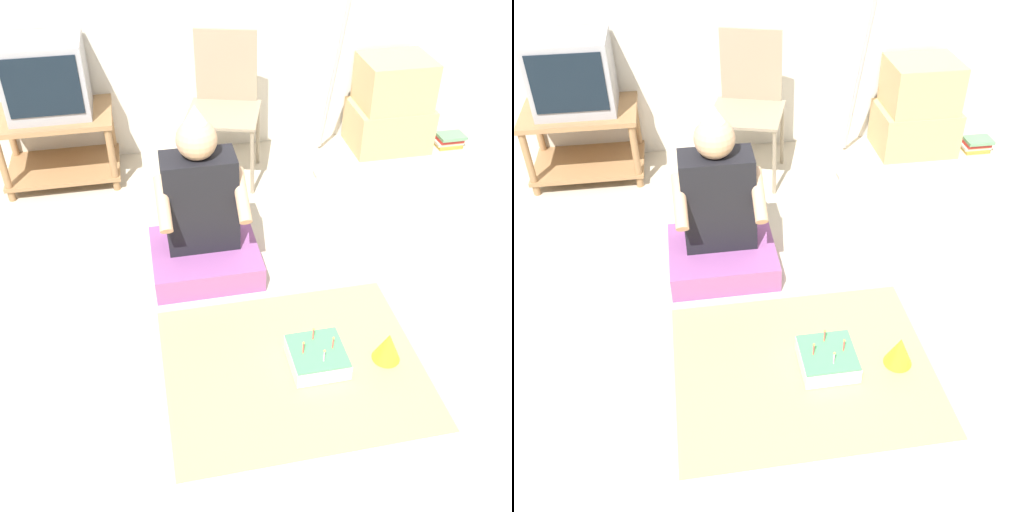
% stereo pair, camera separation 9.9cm
% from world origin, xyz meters
% --- Properties ---
extents(ground_plane, '(16.00, 16.00, 0.00)m').
position_xyz_m(ground_plane, '(0.00, 0.00, 0.00)').
color(ground_plane, '#BCB29E').
extents(tv_stand, '(0.71, 0.49, 0.46)m').
position_xyz_m(tv_stand, '(-1.31, 1.84, 0.27)').
color(tv_stand, '#997047').
rests_on(tv_stand, ground_plane).
extents(tv, '(0.49, 0.39, 0.45)m').
position_xyz_m(tv, '(-1.31, 1.85, 0.68)').
color(tv, '#99999E').
rests_on(tv, tv_stand).
extents(folding_chair, '(0.55, 0.54, 0.90)m').
position_xyz_m(folding_chair, '(-0.25, 1.74, 0.52)').
color(folding_chair, gray).
rests_on(folding_chair, ground_plane).
extents(cardboard_box_stack, '(0.54, 0.41, 0.64)m').
position_xyz_m(cardboard_box_stack, '(0.94, 1.84, 0.30)').
color(cardboard_box_stack, tan).
rests_on(cardboard_box_stack, ground_plane).
extents(dust_mop, '(0.28, 0.43, 1.17)m').
position_xyz_m(dust_mop, '(0.45, 1.62, 0.34)').
color(dust_mop, '#B2ADA3').
rests_on(dust_mop, ground_plane).
extents(book_pile, '(0.20, 0.14, 0.09)m').
position_xyz_m(book_pile, '(1.39, 1.75, 0.04)').
color(book_pile, '#A88933').
rests_on(book_pile, ground_plane).
extents(person_seated, '(0.56, 0.50, 0.92)m').
position_xyz_m(person_seated, '(-0.53, 0.73, 0.29)').
color(person_seated, '#8C4C8C').
rests_on(person_seated, ground_plane).
extents(party_cloth, '(1.15, 0.94, 0.01)m').
position_xyz_m(party_cloth, '(-0.24, -0.07, 0.00)').
color(party_cloth, '#EAD666').
rests_on(party_cloth, ground_plane).
extents(birthday_cake, '(0.25, 0.25, 0.16)m').
position_xyz_m(birthday_cake, '(-0.14, -0.08, 0.05)').
color(birthday_cake, silver).
rests_on(birthday_cake, party_cloth).
extents(party_hat_blue, '(0.13, 0.13, 0.15)m').
position_xyz_m(party_hat_blue, '(0.18, -0.11, 0.08)').
color(party_hat_blue, gold).
rests_on(party_hat_blue, party_cloth).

